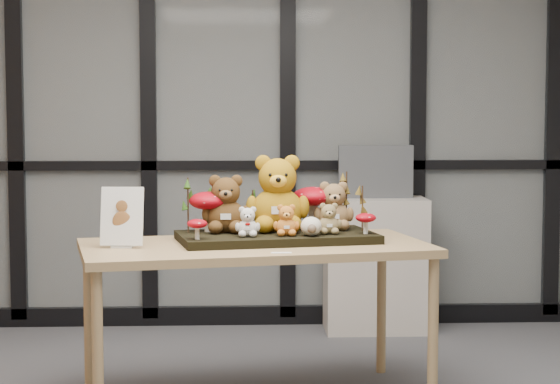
{
  "coord_description": "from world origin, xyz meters",
  "views": [
    {
      "loc": [
        0.11,
        -4.11,
        1.44
      ],
      "look_at": [
        0.32,
        0.69,
        1.03
      ],
      "focal_mm": 65.0,
      "sensor_mm": 36.0,
      "label": 1
    }
  ],
  "objects_px": {
    "display_table": "(255,257)",
    "mushroom_front_left": "(197,228)",
    "diorama_tray": "(277,237)",
    "cabinet": "(375,265)",
    "mushroom_front_right": "(366,222)",
    "sign_holder": "(122,220)",
    "plush_cream_hedgehog": "(311,225)",
    "bear_pooh_yellow": "(277,189)",
    "bear_white_bow": "(248,220)",
    "mushroom_back_right": "(313,206)",
    "bear_brown_medium": "(226,201)",
    "bear_small_yellow": "(286,218)",
    "bear_beige_small": "(329,217)",
    "mushroom_back_left": "(209,210)",
    "monitor": "(376,172)",
    "bear_tan_back": "(334,203)"
  },
  "relations": [
    {
      "from": "sign_holder",
      "to": "bear_small_yellow",
      "type": "bearing_deg",
      "value": 11.83
    },
    {
      "from": "diorama_tray",
      "to": "mushroom_back_left",
      "type": "relative_size",
      "value": 4.31
    },
    {
      "from": "mushroom_front_right",
      "to": "sign_holder",
      "type": "height_order",
      "value": "sign_holder"
    },
    {
      "from": "diorama_tray",
      "to": "mushroom_front_right",
      "type": "bearing_deg",
      "value": -17.93
    },
    {
      "from": "bear_white_bow",
      "to": "plush_cream_hedgehog",
      "type": "bearing_deg",
      "value": -9.74
    },
    {
      "from": "bear_tan_back",
      "to": "monitor",
      "type": "xyz_separation_m",
      "value": [
        0.4,
        1.32,
        0.07
      ]
    },
    {
      "from": "bear_small_yellow",
      "to": "bear_beige_small",
      "type": "height_order",
      "value": "bear_beige_small"
    },
    {
      "from": "display_table",
      "to": "cabinet",
      "type": "bearing_deg",
      "value": 51.14
    },
    {
      "from": "display_table",
      "to": "cabinet",
      "type": "distance_m",
      "value": 1.74
    },
    {
      "from": "bear_small_yellow",
      "to": "bear_pooh_yellow",
      "type": "bearing_deg",
      "value": 89.66
    },
    {
      "from": "bear_brown_medium",
      "to": "bear_small_yellow",
      "type": "distance_m",
      "value": 0.33
    },
    {
      "from": "plush_cream_hedgehog",
      "to": "mushroom_front_left",
      "type": "relative_size",
      "value": 0.97
    },
    {
      "from": "bear_small_yellow",
      "to": "display_table",
      "type": "bearing_deg",
      "value": 163.17
    },
    {
      "from": "diorama_tray",
      "to": "bear_white_bow",
      "type": "relative_size",
      "value": 6.03
    },
    {
      "from": "mushroom_back_left",
      "to": "mushroom_front_left",
      "type": "bearing_deg",
      "value": -99.57
    },
    {
      "from": "bear_pooh_yellow",
      "to": "monitor",
      "type": "bearing_deg",
      "value": 52.4
    },
    {
      "from": "bear_pooh_yellow",
      "to": "bear_small_yellow",
      "type": "xyz_separation_m",
      "value": [
        0.03,
        -0.18,
        -0.13
      ]
    },
    {
      "from": "sign_holder",
      "to": "cabinet",
      "type": "bearing_deg",
      "value": 54.12
    },
    {
      "from": "bear_white_bow",
      "to": "mushroom_front_left",
      "type": "relative_size",
      "value": 1.49
    },
    {
      "from": "mushroom_front_left",
      "to": "diorama_tray",
      "type": "bearing_deg",
      "value": 30.15
    },
    {
      "from": "mushroom_front_right",
      "to": "monitor",
      "type": "bearing_deg",
      "value": 80.3
    },
    {
      "from": "bear_small_yellow",
      "to": "mushroom_back_left",
      "type": "relative_size",
      "value": 0.75
    },
    {
      "from": "mushroom_back_right",
      "to": "mushroom_front_left",
      "type": "xyz_separation_m",
      "value": [
        -0.57,
        -0.4,
        -0.06
      ]
    },
    {
      "from": "display_table",
      "to": "bear_white_bow",
      "type": "relative_size",
      "value": 11.3
    },
    {
      "from": "sign_holder",
      "to": "cabinet",
      "type": "xyz_separation_m",
      "value": [
        1.42,
        1.62,
        -0.48
      ]
    },
    {
      "from": "bear_brown_medium",
      "to": "bear_small_yellow",
      "type": "relative_size",
      "value": 1.88
    },
    {
      "from": "display_table",
      "to": "cabinet",
      "type": "xyz_separation_m",
      "value": [
        0.8,
        1.52,
        -0.28
      ]
    },
    {
      "from": "bear_beige_small",
      "to": "plush_cream_hedgehog",
      "type": "relative_size",
      "value": 1.64
    },
    {
      "from": "bear_pooh_yellow",
      "to": "sign_holder",
      "type": "xyz_separation_m",
      "value": [
        -0.74,
        -0.27,
        -0.12
      ]
    },
    {
      "from": "bear_brown_medium",
      "to": "monitor",
      "type": "bearing_deg",
      "value": 45.18
    },
    {
      "from": "diorama_tray",
      "to": "bear_white_bow",
      "type": "bearing_deg",
      "value": -150.05
    },
    {
      "from": "plush_cream_hedgehog",
      "to": "bear_white_bow",
      "type": "bearing_deg",
      "value": 170.26
    },
    {
      "from": "diorama_tray",
      "to": "bear_small_yellow",
      "type": "bearing_deg",
      "value": -78.38
    },
    {
      "from": "display_table",
      "to": "mushroom_back_right",
      "type": "xyz_separation_m",
      "value": [
        0.3,
        0.26,
        0.22
      ]
    },
    {
      "from": "diorama_tray",
      "to": "cabinet",
      "type": "bearing_deg",
      "value": 53.22
    },
    {
      "from": "bear_tan_back",
      "to": "bear_brown_medium",
      "type": "bearing_deg",
      "value": 177.84
    },
    {
      "from": "bear_white_bow",
      "to": "sign_holder",
      "type": "relative_size",
      "value": 0.55
    },
    {
      "from": "display_table",
      "to": "mushroom_front_left",
      "type": "distance_m",
      "value": 0.34
    },
    {
      "from": "bear_brown_medium",
      "to": "cabinet",
      "type": "height_order",
      "value": "bear_brown_medium"
    },
    {
      "from": "bear_beige_small",
      "to": "plush_cream_hedgehog",
      "type": "bearing_deg",
      "value": -152.2
    },
    {
      "from": "cabinet",
      "to": "plush_cream_hedgehog",
      "type": "bearing_deg",
      "value": -108.82
    },
    {
      "from": "mushroom_front_left",
      "to": "mushroom_front_right",
      "type": "distance_m",
      "value": 0.83
    },
    {
      "from": "bear_white_bow",
      "to": "monitor",
      "type": "height_order",
      "value": "monitor"
    },
    {
      "from": "bear_white_bow",
      "to": "bear_beige_small",
      "type": "height_order",
      "value": "bear_beige_small"
    },
    {
      "from": "monitor",
      "to": "plush_cream_hedgehog",
      "type": "bearing_deg",
      "value": -108.61
    },
    {
      "from": "bear_tan_back",
      "to": "bear_beige_small",
      "type": "relative_size",
      "value": 1.6
    },
    {
      "from": "display_table",
      "to": "diorama_tray",
      "type": "xyz_separation_m",
      "value": [
        0.11,
        0.08,
        0.09
      ]
    },
    {
      "from": "mushroom_front_right",
      "to": "mushroom_back_left",
      "type": "bearing_deg",
      "value": 171.51
    },
    {
      "from": "diorama_tray",
      "to": "bear_brown_medium",
      "type": "xyz_separation_m",
      "value": [
        -0.25,
        0.05,
        0.18
      ]
    },
    {
      "from": "bear_pooh_yellow",
      "to": "monitor",
      "type": "relative_size",
      "value": 0.88
    }
  ]
}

